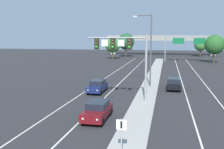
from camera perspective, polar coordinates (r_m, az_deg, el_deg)
The scene contains 17 objects.
median_island at distance 31.04m, azimuth 7.33°, elevation -4.87°, with size 2.40×110.00×0.15m, color #9E9B93.
lane_stripe_oncoming_center at distance 38.46m, azimuth 1.17°, elevation -2.38°, with size 0.14×100.00×0.01m, color silver.
lane_stripe_receding_center at distance 37.89m, azimuth 15.30°, elevation -2.83°, with size 0.14×100.00×0.01m, color silver.
edge_stripe_left at distance 39.20m, azimuth -3.58°, elevation -2.19°, with size 0.14×100.00×0.01m, color silver.
edge_stripe_right at distance 38.24m, azimuth 20.24°, elevation -2.95°, with size 0.14×100.00×0.01m, color silver.
overhead_signal_mast at distance 28.15m, azimuth 2.92°, elevation 4.95°, with size 6.41×0.44×7.20m.
median_sign_post at distance 15.64m, azimuth 2.06°, elevation -12.26°, with size 0.60×0.10×2.20m.
street_lamp_median at distance 36.70m, azimuth 8.08°, elevation 6.14°, with size 2.58×0.28×10.00m.
car_oncoming_darkred at distance 22.71m, azimuth -3.18°, elevation -7.75°, with size 1.83×4.47×1.58m.
car_oncoming_navy at distance 33.59m, azimuth -3.18°, elevation -2.52°, with size 1.83×4.47×1.58m.
car_receding_black at distance 36.32m, azimuth 13.28°, elevation -1.92°, with size 1.84×4.48×1.58m.
highway_sign_gantry at distance 77.77m, azimuth 16.35°, elevation 7.20°, with size 13.28×0.42×7.50m.
overpass_bridge at distance 105.35m, azimuth 10.71°, elevation 7.34°, with size 42.40×6.40×7.65m.
tree_far_right_c at distance 75.91m, azimuth 21.37°, elevation 6.05°, with size 5.27×5.27×7.62m.
tree_far_left_a at distance 92.54m, azimuth 3.08°, elevation 7.15°, with size 5.73×5.73×8.28m.
tree_far_left_b at distance 83.61m, azimuth 0.14°, elevation 6.39°, with size 4.71×4.71×6.81m.
tree_far_right_a at distance 99.43m, azimuth 18.68°, elevation 6.12°, with size 4.47×4.47×6.47m.
Camera 1 is at (2.31, -12.16, 7.05)m, focal length 42.13 mm.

